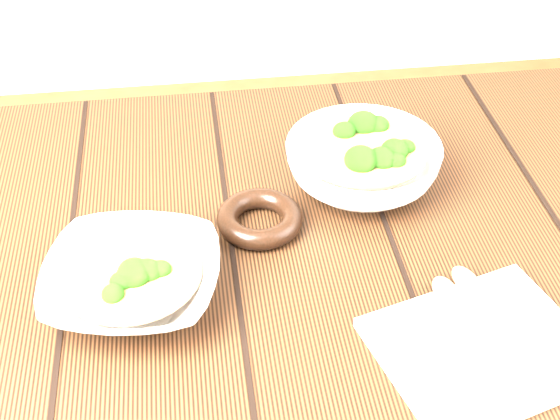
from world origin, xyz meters
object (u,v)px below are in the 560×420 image
Objects in this scene: table at (252,324)px; soup_bowl_back at (363,163)px; soup_bowl_front at (132,280)px; trivet at (260,219)px.

table is 0.26m from soup_bowl_back.
soup_bowl_front is 2.10× the size of trivet.
table is 10.91× the size of trivet.
table is 0.15m from trivet.
soup_bowl_back is 1.92× the size of trivet.
table is 5.19× the size of soup_bowl_front.
trivet is (0.02, 0.06, 0.13)m from table.
table is 0.21m from soup_bowl_front.
soup_bowl_front is at bearing -149.98° from soup_bowl_back.
soup_bowl_back is at bearing 37.21° from table.
soup_bowl_back is at bearing 30.02° from soup_bowl_front.
trivet is at bearing 71.37° from table.
soup_bowl_back is (0.17, 0.13, 0.15)m from table.
soup_bowl_front is at bearing -146.25° from trivet.
soup_bowl_back is at bearing 25.71° from trivet.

